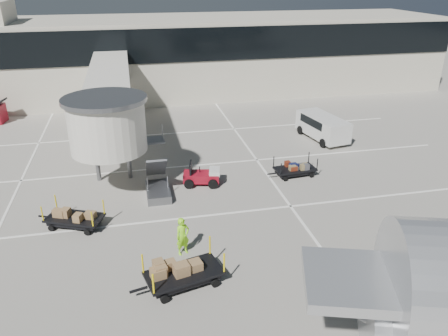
{
  "coord_description": "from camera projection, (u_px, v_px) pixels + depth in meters",
  "views": [
    {
      "loc": [
        -2.52,
        -18.85,
        12.46
      ],
      "look_at": [
        2.43,
        3.8,
        2.0
      ],
      "focal_mm": 35.0,
      "sensor_mm": 36.0,
      "label": 1
    }
  ],
  "objects": [
    {
      "name": "suitcase_cart",
      "position": [
        295.0,
        169.0,
        28.94
      ],
      "size": [
        3.37,
        1.56,
        1.3
      ],
      "rotation": [
        0.0,
        0.0,
        0.08
      ],
      "color": "black",
      "rests_on": "ground"
    },
    {
      "name": "box_cart_near",
      "position": [
        185.0,
        272.0,
        18.87
      ],
      "size": [
        4.12,
        2.36,
        1.58
      ],
      "rotation": [
        0.0,
        0.0,
        0.24
      ],
      "color": "black",
      "rests_on": "ground"
    },
    {
      "name": "ground",
      "position": [
        194.0,
        237.0,
        22.4
      ],
      "size": [
        140.0,
        140.0,
        0.0
      ],
      "primitive_type": "plane",
      "color": "#A6A094",
      "rests_on": "ground"
    },
    {
      "name": "baggage_tug",
      "position": [
        202.0,
        176.0,
        27.79
      ],
      "size": [
        2.48,
        1.88,
        1.5
      ],
      "rotation": [
        0.0,
        0.0,
        -0.22
      ],
      "color": "maroon",
      "rests_on": "ground"
    },
    {
      "name": "terminal",
      "position": [
        148.0,
        56.0,
        47.3
      ],
      "size": [
        64.0,
        12.11,
        15.2
      ],
      "color": "beige",
      "rests_on": "ground"
    },
    {
      "name": "jet_bridge",
      "position": [
        110.0,
        98.0,
        30.79
      ],
      "size": [
        5.7,
        20.4,
        6.03
      ],
      "color": "silver",
      "rests_on": "ground"
    },
    {
      "name": "ground_worker",
      "position": [
        183.0,
        236.0,
        20.75
      ],
      "size": [
        0.83,
        0.7,
        1.93
      ],
      "primitive_type": "imported",
      "rotation": [
        0.0,
        0.0,
        0.4
      ],
      "color": "#8AEC18",
      "rests_on": "ground"
    },
    {
      "name": "minivan",
      "position": [
        322.0,
        125.0,
        35.24
      ],
      "size": [
        2.89,
        5.27,
        1.89
      ],
      "rotation": [
        0.0,
        0.0,
        0.18
      ],
      "color": "silver",
      "rests_on": "ground"
    },
    {
      "name": "lane_markings",
      "position": [
        164.0,
        166.0,
        30.58
      ],
      "size": [
        40.0,
        30.0,
        0.02
      ],
      "color": "white",
      "rests_on": "ground"
    },
    {
      "name": "box_cart_far",
      "position": [
        75.0,
        218.0,
        23.21
      ],
      "size": [
        3.61,
        2.51,
        1.41
      ],
      "rotation": [
        0.0,
        0.0,
        -0.41
      ],
      "color": "black",
      "rests_on": "ground"
    }
  ]
}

